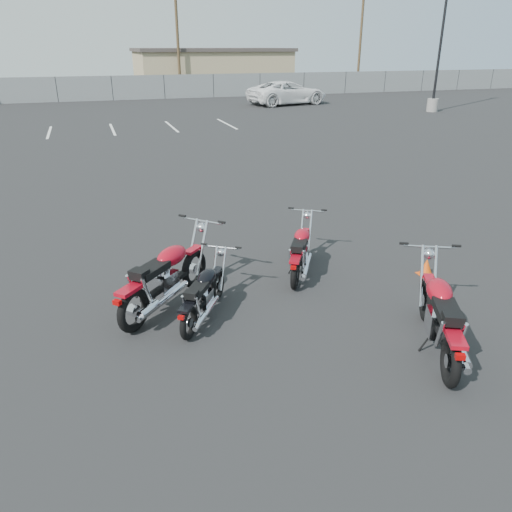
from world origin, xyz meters
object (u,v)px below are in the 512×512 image
object	(u,v)px
white_van	(288,86)
motorcycle_third_red	(301,251)
motorcycle_rear_red	(440,316)
motorcycle_front_red	(166,277)
motorcycle_second_black	(204,294)

from	to	relation	value
white_van	motorcycle_third_red	bearing A→B (deg)	147.51
white_van	motorcycle_rear_red	bearing A→B (deg)	150.81
motorcycle_front_red	motorcycle_rear_red	distance (m)	4.12
motorcycle_front_red	white_van	bearing A→B (deg)	64.63
motorcycle_second_black	motorcycle_third_red	distance (m)	2.32
motorcycle_front_red	motorcycle_rear_red	world-z (taller)	motorcycle_front_red
motorcycle_front_red	white_van	xyz separation A→B (m)	(13.04, 27.49, 0.74)
motorcycle_third_red	motorcycle_rear_red	world-z (taller)	motorcycle_rear_red
motorcycle_second_black	motorcycle_rear_red	distance (m)	3.41
motorcycle_third_red	motorcycle_second_black	bearing A→B (deg)	-152.65
motorcycle_third_red	white_van	bearing A→B (deg)	68.74
motorcycle_second_black	motorcycle_rear_red	size ratio (longest dim) A/B	0.74
motorcycle_front_red	motorcycle_second_black	bearing A→B (deg)	-47.13
motorcycle_third_red	white_van	size ratio (longest dim) A/B	0.28
white_van	motorcycle_front_red	bearing A→B (deg)	143.39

